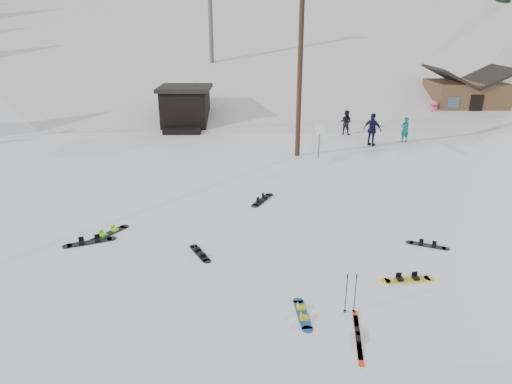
{
  "coord_description": "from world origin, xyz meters",
  "views": [
    {
      "loc": [
        -0.12,
        -9.73,
        6.81
      ],
      "look_at": [
        -0.18,
        4.64,
        1.4
      ],
      "focal_mm": 32.0,
      "sensor_mm": 36.0,
      "label": 1
    }
  ],
  "objects_px": {
    "utility_pole": "(300,66)",
    "hero_snowboard": "(303,314)",
    "cabin": "(464,98)",
    "hero_skis": "(358,336)"
  },
  "relations": [
    {
      "from": "hero_snowboard",
      "to": "hero_skis",
      "type": "xyz_separation_m",
      "value": [
        1.2,
        -0.84,
        0.0
      ]
    },
    {
      "from": "utility_pole",
      "to": "cabin",
      "type": "distance_m",
      "value": 16.71
    },
    {
      "from": "utility_pole",
      "to": "hero_skis",
      "type": "distance_m",
      "value": 15.8
    },
    {
      "from": "cabin",
      "to": "hero_snowboard",
      "type": "xyz_separation_m",
      "value": [
        -14.01,
        -24.26,
        -1.46
      ]
    },
    {
      "from": "utility_pole",
      "to": "hero_skis",
      "type": "bearing_deg",
      "value": -89.29
    },
    {
      "from": "hero_snowboard",
      "to": "hero_skis",
      "type": "relative_size",
      "value": 0.73
    },
    {
      "from": "cabin",
      "to": "hero_snowboard",
      "type": "height_order",
      "value": "cabin"
    },
    {
      "from": "utility_pole",
      "to": "hero_snowboard",
      "type": "distance_m",
      "value": 15.04
    },
    {
      "from": "utility_pole",
      "to": "cabin",
      "type": "relative_size",
      "value": 1.67
    },
    {
      "from": "hero_snowboard",
      "to": "hero_skis",
      "type": "height_order",
      "value": "hero_skis"
    }
  ]
}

